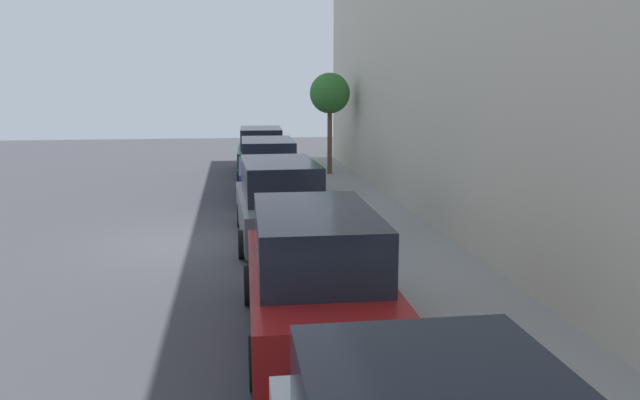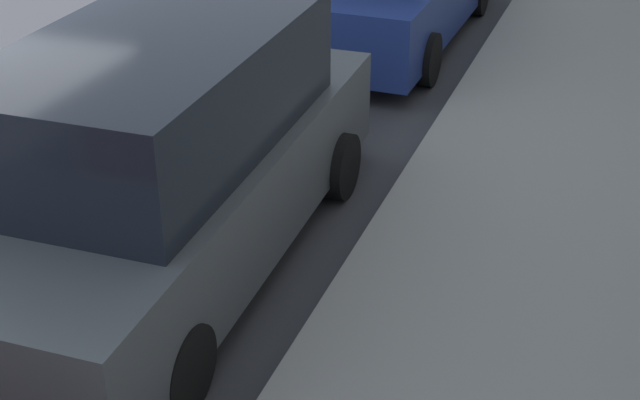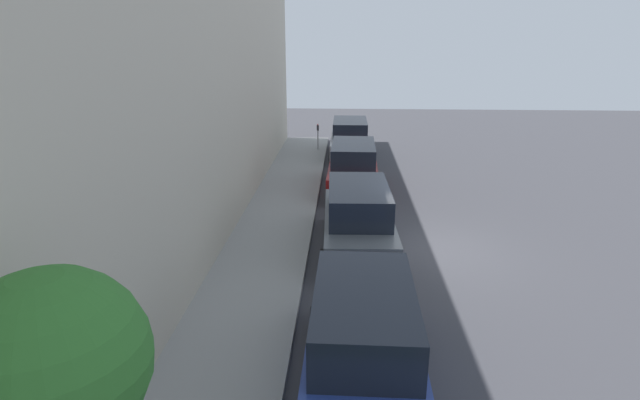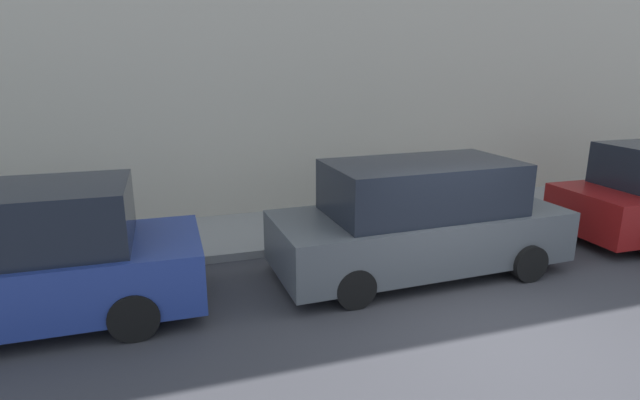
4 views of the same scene
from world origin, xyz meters
name	(u,v)px [view 1 (image 1 of 4)]	position (x,y,z in m)	size (l,w,h in m)	color
ground_plane	(191,243)	(0.00, 0.00, 0.00)	(60.00, 60.00, 0.00)	#38383D
sidewalk	(387,233)	(4.73, 0.00, 0.07)	(2.45, 32.00, 0.15)	gray
parked_minivan_second	(315,276)	(2.18, -5.90, 0.92)	(2.02, 4.93, 1.90)	maroon
parked_minivan_third	(280,202)	(2.11, 0.02, 0.92)	(2.03, 4.95, 1.90)	#4C5156
parked_minivan_fourth	(268,169)	(2.16, 6.06, 0.92)	(2.02, 4.92, 1.90)	navy
parked_minivan_fifth	(261,151)	(2.20, 11.79, 0.92)	(2.03, 4.95, 1.90)	#14512D
street_tree	(330,94)	(4.87, 10.11, 3.31)	(1.59, 1.59, 4.00)	brown
fire_hydrant	(294,154)	(3.85, 14.52, 0.49)	(0.20, 0.20, 0.69)	gold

